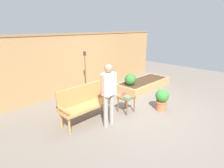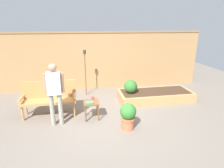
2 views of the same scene
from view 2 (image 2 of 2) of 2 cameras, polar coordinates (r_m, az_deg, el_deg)
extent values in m
plane|color=#70665B|center=(5.09, -2.70, -10.61)|extent=(14.00, 14.00, 0.00)
cube|color=#A37A4C|center=(7.19, -5.53, 6.79)|extent=(8.40, 0.10, 2.10)
cube|color=olive|center=(7.06, -5.80, 15.41)|extent=(8.40, 0.14, 0.06)
cylinder|color=#B77F47|center=(5.56, -11.36, -6.09)|extent=(0.06, 0.06, 0.40)
cylinder|color=#B77F47|center=(5.23, -11.41, -7.67)|extent=(0.06, 0.06, 0.40)
cylinder|color=#B77F47|center=(5.76, -24.67, -6.58)|extent=(0.06, 0.06, 0.40)
cylinder|color=#B77F47|center=(5.45, -25.56, -8.12)|extent=(0.06, 0.06, 0.40)
cube|color=#B77F47|center=(5.37, -18.61, -4.92)|extent=(1.44, 0.48, 0.06)
cube|color=#B77F47|center=(5.47, -18.59, -1.46)|extent=(1.44, 0.06, 0.48)
cube|color=#B77F47|center=(5.48, -25.89, -3.91)|extent=(0.06, 0.48, 0.04)
cube|color=#B77F47|center=(5.25, -11.30, -3.27)|extent=(0.06, 0.48, 0.04)
cylinder|color=brown|center=(5.22, -4.55, -7.19)|extent=(0.04, 0.04, 0.44)
cylinder|color=brown|center=(4.92, -4.16, -8.80)|extent=(0.04, 0.04, 0.44)
cylinder|color=brown|center=(5.20, -8.20, -7.41)|extent=(0.04, 0.04, 0.44)
cylinder|color=brown|center=(4.90, -8.04, -9.04)|extent=(0.04, 0.04, 0.44)
cube|color=brown|center=(4.96, -6.33, -5.59)|extent=(0.40, 0.40, 0.04)
cylinder|color=#CC4C47|center=(5.06, -5.98, -4.25)|extent=(0.08, 0.08, 0.10)
torus|color=#CC4C47|center=(5.06, -5.46, -4.22)|extent=(0.07, 0.01, 0.07)
cube|color=#4C7A56|center=(4.86, -6.87, -5.62)|extent=(0.21, 0.19, 0.03)
cylinder|color=#C66642|center=(4.64, 4.80, -11.98)|extent=(0.30, 0.30, 0.25)
cylinder|color=#C66642|center=(4.57, 4.85, -10.45)|extent=(0.33, 0.33, 0.04)
sphere|color=#33752D|center=(4.48, 4.91, -8.29)|extent=(0.39, 0.39, 0.39)
cube|color=#AD8451|center=(6.00, 14.58, -4.99)|extent=(2.40, 0.09, 0.30)
cube|color=#AD8451|center=(6.78, 11.46, -2.08)|extent=(2.40, 0.09, 0.30)
cube|color=#AD8451|center=(6.05, 2.74, -4.23)|extent=(0.09, 0.82, 0.30)
cube|color=#AD8451|center=(6.91, 21.81, -2.68)|extent=(0.09, 0.82, 0.30)
cube|color=#422D1E|center=(6.39, 12.92, -3.45)|extent=(2.22, 0.82, 0.30)
cylinder|color=brown|center=(6.07, 5.63, -2.38)|extent=(0.04, 0.04, 0.06)
sphere|color=#2D6628|center=(6.01, 5.69, -0.76)|extent=(0.42, 0.42, 0.42)
cylinder|color=brown|center=(6.56, -8.06, 2.73)|extent=(0.03, 0.03, 1.46)
cylinder|color=#332D28|center=(6.40, -8.37, 9.61)|extent=(0.10, 0.10, 0.13)
cylinder|color=gray|center=(4.84, -15.36, -7.41)|extent=(0.11, 0.11, 0.82)
cylinder|color=gray|center=(4.87, -17.72, -7.50)|extent=(0.11, 0.11, 0.82)
cube|color=silver|center=(4.61, -17.28, 0.22)|extent=(0.32, 0.20, 0.54)
cylinder|color=#9E755B|center=(4.59, -14.81, 0.35)|extent=(0.07, 0.07, 0.49)
cylinder|color=#9E755B|center=(4.64, -19.72, 0.08)|extent=(0.07, 0.07, 0.49)
sphere|color=#9E755B|center=(4.52, -17.71, 4.69)|extent=(0.20, 0.20, 0.20)
camera|label=1|loc=(3.70, -76.16, 3.42)|focal=28.55mm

